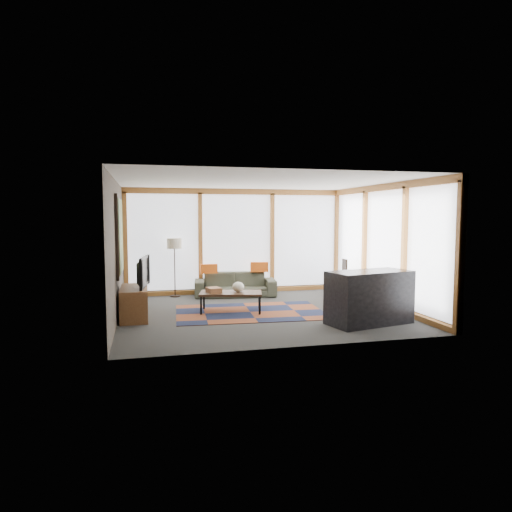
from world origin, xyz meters
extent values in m
plane|color=#2D2D2A|center=(0.00, 0.00, 0.00)|extent=(5.50, 5.50, 0.00)
cube|color=#473D35|center=(-2.75, 0.00, 1.30)|extent=(0.04, 5.00, 2.60)
cube|color=#473D35|center=(0.00, -2.50, 1.30)|extent=(5.50, 0.04, 2.60)
cube|color=silver|center=(0.00, 0.00, 2.60)|extent=(5.50, 5.00, 0.04)
cube|color=white|center=(0.00, 2.47, 1.30)|extent=(5.30, 0.02, 2.35)
cube|color=white|center=(2.72, 0.00, 1.30)|extent=(0.02, 4.80, 2.35)
cube|color=black|center=(-2.71, 0.30, 1.55)|extent=(0.05, 1.35, 1.55)
cube|color=gold|center=(-2.69, 0.30, 1.55)|extent=(0.02, 1.20, 1.40)
cube|color=brown|center=(-0.21, 0.02, 0.01)|extent=(3.04, 2.06, 0.01)
imported|color=#34372A|center=(-0.14, 1.95, 0.28)|extent=(2.02, 1.00, 0.57)
cube|color=#D75715|center=(-0.77, 1.99, 0.68)|extent=(0.40, 0.13, 0.22)
cube|color=#D75715|center=(0.47, 1.98, 0.69)|extent=(0.45, 0.21, 0.24)
cube|color=brown|center=(-0.92, 0.15, 0.46)|extent=(0.30, 0.35, 0.10)
ellipsoid|color=white|center=(-0.43, 0.13, 0.51)|extent=(0.28, 0.28, 0.20)
ellipsoid|color=black|center=(2.44, 0.29, 0.54)|extent=(0.22, 0.22, 0.10)
ellipsoid|color=black|center=(2.41, 0.55, 0.53)|extent=(0.17, 0.17, 0.08)
cube|color=black|center=(2.50, 1.50, 0.69)|extent=(0.06, 0.30, 0.39)
cube|color=brown|center=(-2.45, 0.02, 0.29)|extent=(0.49, 1.18, 0.59)
imported|color=black|center=(-2.35, 0.05, 0.88)|extent=(0.28, 1.02, 0.58)
cube|color=black|center=(1.65, -1.40, 0.48)|extent=(1.62, 1.01, 0.95)
camera|label=1|loc=(-2.22, -8.76, 1.92)|focal=32.00mm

